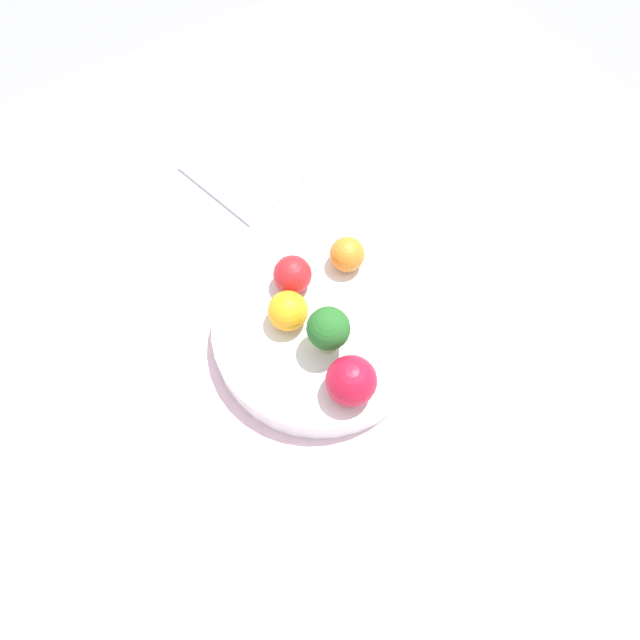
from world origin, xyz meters
name	(u,v)px	position (x,y,z in m)	size (l,w,h in m)	color
ground_plane	(320,345)	(0.00, 0.00, 0.00)	(6.00, 6.00, 0.00)	gray
table_surface	(320,341)	(0.00, 0.00, 0.01)	(1.20, 1.20, 0.02)	silver
bowl	(320,331)	(0.00, 0.00, 0.04)	(0.26, 0.26, 0.04)	white
broccoli	(328,330)	(0.03, -0.01, 0.10)	(0.05, 0.05, 0.07)	#8CB76B
apple_red	(351,381)	(0.09, -0.01, 0.09)	(0.06, 0.06, 0.06)	#B7142D
apple_green	(295,273)	(-0.06, 0.00, 0.08)	(0.05, 0.05, 0.05)	red
orange_front	(347,254)	(-0.06, 0.07, 0.08)	(0.04, 0.04, 0.04)	orange
orange_back	(288,311)	(-0.02, -0.03, 0.08)	(0.05, 0.05, 0.05)	orange
napkin	(247,168)	(-0.29, 0.05, 0.02)	(0.18, 0.17, 0.01)	silver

